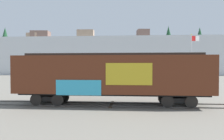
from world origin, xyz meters
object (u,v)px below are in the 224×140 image
Objects in this scene: freight_car at (112,75)px; parked_car_tan at (86,85)px; parked_car_silver at (143,85)px; flagpole at (193,54)px.

freight_car reaches higher than parked_car_tan.
parked_car_tan is at bearing -179.52° from parked_car_silver.
flagpole is at bearing 41.80° from parked_car_silver.
freight_car is 3.62× the size of parked_car_silver.
parked_car_silver is (3.02, 6.65, -1.46)m from freight_car.
freight_car is at bearing -63.09° from parked_car_tan.
freight_car reaches higher than parked_car_silver.
flagpole reaches higher than freight_car.
parked_car_tan is (-3.35, 6.60, -1.48)m from freight_car.
freight_car is 3.02× the size of parked_car_tan.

